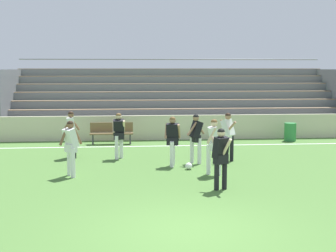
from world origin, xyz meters
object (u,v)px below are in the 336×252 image
(bleacher_stand, at_px, (177,99))
(player_white_dropping_back, at_px, (71,130))
(player_white_wide_right, at_px, (71,143))
(player_dark_challenging, at_px, (119,132))
(player_white_pressing_high, at_px, (228,133))
(player_dark_wide_left, at_px, (173,137))
(player_white_trailing_run, at_px, (214,142))
(player_dark_on_ball, at_px, (221,154))
(soccer_ball, at_px, (189,166))
(trash_bin, at_px, (290,132))
(player_dark_deep_cover, at_px, (196,134))
(bench_far_left, at_px, (112,131))

(bleacher_stand, distance_m, player_white_dropping_back, 8.64)
(player_white_wide_right, relative_size, player_dark_challenging, 1.02)
(player_white_pressing_high, bearing_deg, player_dark_wide_left, -162.86)
(player_white_trailing_run, xyz_separation_m, player_dark_on_ball, (-0.15, -1.78, -0.04))
(player_dark_on_ball, height_order, soccer_ball, player_dark_on_ball)
(player_dark_challenging, bearing_deg, bleacher_stand, 69.18)
(player_dark_challenging, bearing_deg, player_dark_wide_left, -40.06)
(trash_bin, bearing_deg, player_white_trailing_run, -125.52)
(player_dark_deep_cover, distance_m, soccer_ball, 1.36)
(player_white_pressing_high, xyz_separation_m, player_dark_on_ball, (-1.00, -3.78, -0.04))
(trash_bin, bearing_deg, player_white_dropping_back, -160.44)
(trash_bin, bearing_deg, player_dark_deep_cover, -136.48)
(player_dark_on_ball, distance_m, player_white_wide_right, 4.50)
(bleacher_stand, xyz_separation_m, player_dark_wide_left, (-1.15, -9.08, -0.67))
(player_white_trailing_run, height_order, player_white_pressing_high, player_white_trailing_run)
(bench_far_left, distance_m, player_white_pressing_high, 5.90)
(bleacher_stand, bearing_deg, soccer_ball, -94.10)
(player_dark_on_ball, bearing_deg, player_white_pressing_high, 75.23)
(trash_bin, xyz_separation_m, player_white_pressing_high, (-3.73, -4.41, 0.60))
(player_white_pressing_high, xyz_separation_m, player_white_dropping_back, (-5.36, 1.18, -0.00))
(bleacher_stand, relative_size, player_white_trailing_run, 9.99)
(soccer_ball, bearing_deg, player_dark_deep_cover, 69.70)
(trash_bin, distance_m, player_dark_deep_cover, 6.72)
(player_white_dropping_back, distance_m, player_white_wide_right, 3.03)
(trash_bin, bearing_deg, player_dark_challenging, -154.48)
(player_white_pressing_high, relative_size, player_dark_deep_cover, 1.01)
(player_dark_deep_cover, bearing_deg, player_white_trailing_run, -81.32)
(player_dark_wide_left, bearing_deg, player_dark_deep_cover, 25.98)
(player_white_pressing_high, height_order, player_dark_on_ball, player_white_pressing_high)
(player_white_trailing_run, relative_size, player_dark_on_ball, 1.03)
(player_white_pressing_high, bearing_deg, player_dark_deep_cover, -169.89)
(player_dark_deep_cover, bearing_deg, player_white_pressing_high, 10.11)
(player_white_pressing_high, distance_m, player_white_wide_right, 5.38)
(trash_bin, bearing_deg, player_white_wide_right, -144.60)
(bench_far_left, bearing_deg, player_white_dropping_back, -113.24)
(trash_bin, height_order, player_dark_deep_cover, player_dark_deep_cover)
(bleacher_stand, xyz_separation_m, trash_bin, (4.52, -4.07, -1.23))
(soccer_ball, bearing_deg, player_dark_on_ball, -79.32)
(player_dark_deep_cover, bearing_deg, bench_far_left, 123.00)
(player_white_dropping_back, relative_size, player_dark_deep_cover, 1.01)
(player_dark_on_ball, xyz_separation_m, player_dark_deep_cover, (-0.13, 3.58, 0.02))
(player_dark_on_ball, bearing_deg, player_white_wide_right, 154.42)
(player_white_wide_right, xyz_separation_m, soccer_ball, (3.57, 0.66, -0.87))
(player_white_trailing_run, distance_m, player_white_dropping_back, 5.52)
(bleacher_stand, relative_size, player_white_wide_right, 10.13)
(player_white_trailing_run, distance_m, player_white_wide_right, 4.21)
(player_white_wide_right, bearing_deg, player_dark_on_ball, -25.58)
(bleacher_stand, bearing_deg, bench_far_left, -127.61)
(player_dark_challenging, bearing_deg, soccer_ball, -42.93)
(player_white_pressing_high, bearing_deg, bench_far_left, 133.32)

